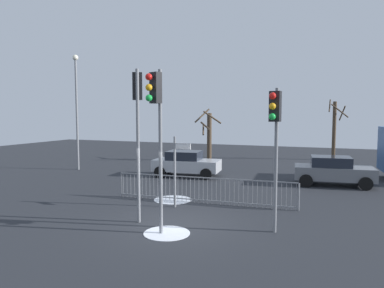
# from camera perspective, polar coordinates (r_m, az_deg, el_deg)

# --- Properties ---
(ground_plane) EXTENTS (60.00, 60.00, 0.00)m
(ground_plane) POSITION_cam_1_polar(r_m,az_deg,el_deg) (12.16, -3.00, -12.55)
(ground_plane) COLOR #26282D
(traffic_light_mid_right) EXTENTS (0.42, 0.52, 5.09)m
(traffic_light_mid_right) POSITION_cam_1_polar(r_m,az_deg,el_deg) (12.02, -8.66, 5.17)
(traffic_light_mid_right) COLOR slate
(traffic_light_mid_right) RESTS_ON ground
(traffic_light_rear_right) EXTENTS (0.35, 0.56, 4.40)m
(traffic_light_rear_right) POSITION_cam_1_polar(r_m,az_deg,el_deg) (10.90, 13.08, 2.57)
(traffic_light_rear_right) COLOR slate
(traffic_light_rear_right) RESTS_ON ground
(traffic_light_foreground_right) EXTENTS (0.39, 0.54, 4.93)m
(traffic_light_foreground_right) POSITION_cam_1_polar(r_m,az_deg,el_deg) (10.57, -5.66, 4.67)
(traffic_light_foreground_right) COLOR slate
(traffic_light_foreground_right) RESTS_ON ground
(direction_sign_post) EXTENTS (0.77, 0.24, 2.76)m
(direction_sign_post) POSITION_cam_1_polar(r_m,az_deg,el_deg) (13.83, -2.53, -3.79)
(direction_sign_post) COLOR slate
(direction_sign_post) RESTS_ON ground
(pedestrian_guard_railing) EXTENTS (7.51, 0.54, 1.07)m
(pedestrian_guard_railing) POSITION_cam_1_polar(r_m,az_deg,el_deg) (14.64, 1.78, -7.29)
(pedestrian_guard_railing) COLOR slate
(pedestrian_guard_railing) RESTS_ON ground
(car_silver_near) EXTENTS (3.96, 2.26, 1.47)m
(car_silver_near) POSITION_cam_1_polar(r_m,az_deg,el_deg) (20.82, -0.94, -3.06)
(car_silver_near) COLOR #B2B5BA
(car_silver_near) RESTS_ON ground
(car_grey_mid) EXTENTS (3.94, 2.23, 1.47)m
(car_grey_mid) POSITION_cam_1_polar(r_m,az_deg,el_deg) (19.52, 21.54, -3.93)
(car_grey_mid) COLOR slate
(car_grey_mid) RESTS_ON ground
(street_lamp) EXTENTS (0.36, 0.36, 7.37)m
(street_lamp) POSITION_cam_1_polar(r_m,az_deg,el_deg) (24.27, -17.92, 6.57)
(street_lamp) COLOR slate
(street_lamp) RESTS_ON ground
(bare_tree_left) EXTENTS (1.46, 1.80, 4.76)m
(bare_tree_left) POSITION_cam_1_polar(r_m,az_deg,el_deg) (30.16, 21.75, 2.29)
(bare_tree_left) COLOR #473828
(bare_tree_left) RESTS_ON ground
(bare_tree_centre) EXTENTS (2.10, 2.09, 4.04)m
(bare_tree_centre) POSITION_cam_1_polar(r_m,az_deg,el_deg) (27.45, 2.68, 1.51)
(bare_tree_centre) COLOR #473828
(bare_tree_centre) RESTS_ON ground
(snow_patch_kerb) EXTENTS (1.59, 1.59, 0.01)m
(snow_patch_kerb) POSITION_cam_1_polar(r_m,az_deg,el_deg) (15.30, -3.08, -8.86)
(snow_patch_kerb) COLOR silver
(snow_patch_kerb) RESTS_ON ground
(snow_patch_island) EXTENTS (1.42, 1.42, 0.01)m
(snow_patch_island) POSITION_cam_1_polar(r_m,az_deg,el_deg) (11.24, -4.04, -13.98)
(snow_patch_island) COLOR white
(snow_patch_island) RESTS_ON ground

